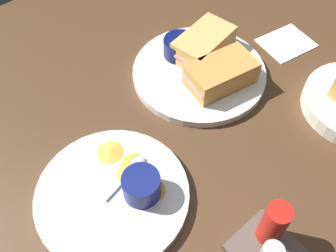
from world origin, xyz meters
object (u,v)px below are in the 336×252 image
object	(u,v)px
ramekin_light_gravy	(141,185)
condiment_caddy	(270,240)
spoon_by_dark_ramekin	(199,66)
sandwich_half_far	(204,44)
plate_sandwich_main	(199,73)
plate_chips_companion	(112,195)
sandwich_half_near	(221,74)
ramekin_dark_sauce	(180,47)
spoon_by_gravy_ramekin	(132,169)

from	to	relation	value
ramekin_light_gravy	condiment_caddy	bearing A→B (deg)	114.74
spoon_by_dark_ramekin	ramekin_light_gravy	world-z (taller)	ramekin_light_gravy
ramekin_light_gravy	sandwich_half_far	bearing A→B (deg)	-150.45
plate_sandwich_main	plate_chips_companion	distance (cm)	31.56
sandwich_half_far	spoon_by_dark_ramekin	distance (cm)	4.82
sandwich_half_near	ramekin_light_gravy	xyz separation A→B (cm)	(26.64, 8.75, -0.07)
sandwich_half_near	spoon_by_dark_ramekin	bearing A→B (deg)	-88.11
plate_sandwich_main	ramekin_dark_sauce	world-z (taller)	ramekin_dark_sauce
condiment_caddy	ramekin_light_gravy	bearing A→B (deg)	-65.26
plate_chips_companion	spoon_by_dark_ramekin	bearing A→B (deg)	-159.31
plate_sandwich_main	plate_chips_companion	bearing A→B (deg)	19.92
sandwich_half_far	plate_sandwich_main	bearing A→B (deg)	37.78
sandwich_half_far	sandwich_half_near	bearing A→B (deg)	67.78
plate_sandwich_main	condiment_caddy	distance (cm)	36.90
condiment_caddy	ramekin_dark_sauce	bearing A→B (deg)	-114.41
spoon_by_dark_ramekin	sandwich_half_near	bearing A→B (deg)	91.89
sandwich_half_far	plate_chips_companion	world-z (taller)	sandwich_half_far
sandwich_half_near	spoon_by_gravy_ramekin	distance (cm)	25.80
sandwich_half_near	ramekin_dark_sauce	world-z (taller)	sandwich_half_near
sandwich_half_far	ramekin_dark_sauce	size ratio (longest dim) A/B	2.09
plate_sandwich_main	spoon_by_dark_ramekin	bearing A→B (deg)	-128.16
plate_chips_companion	ramekin_light_gravy	xyz separation A→B (cm)	(-3.73, 3.11, 3.13)
sandwich_half_near	plate_sandwich_main	bearing A→B (deg)	-82.22
sandwich_half_far	condiment_caddy	distance (cm)	41.58
spoon_by_dark_ramekin	spoon_by_gravy_ramekin	world-z (taller)	same
sandwich_half_near	ramekin_light_gravy	world-z (taller)	sandwich_half_near
sandwich_half_near	spoon_by_gravy_ramekin	bearing A→B (deg)	10.15
ramekin_light_gravy	spoon_by_dark_ramekin	bearing A→B (deg)	-151.26
sandwich_half_far	spoon_by_dark_ramekin	bearing A→B (deg)	35.15
sandwich_half_near	condiment_caddy	bearing A→B (deg)	56.54
ramekin_dark_sauce	plate_sandwich_main	bearing A→B (deg)	88.78
plate_sandwich_main	sandwich_half_far	world-z (taller)	sandwich_half_far
ramekin_dark_sauce	plate_chips_companion	world-z (taller)	ramekin_dark_sauce
spoon_by_gravy_ramekin	ramekin_light_gravy	bearing A→B (deg)	72.59
plate_chips_companion	spoon_by_gravy_ramekin	size ratio (longest dim) A/B	2.50
plate_chips_companion	spoon_by_gravy_ramekin	distance (cm)	5.30
sandwich_half_near	ramekin_dark_sauce	size ratio (longest dim) A/B	2.09
sandwich_half_far	condiment_caddy	xyz separation A→B (cm)	(21.45, 35.61, -0.59)
spoon_by_dark_ramekin	sandwich_half_far	bearing A→B (deg)	-144.85
plate_sandwich_main	plate_chips_companion	world-z (taller)	same
plate_sandwich_main	condiment_caddy	world-z (taller)	condiment_caddy
plate_sandwich_main	ramekin_light_gravy	xyz separation A→B (cm)	(25.94, 13.86, 3.13)
plate_chips_companion	condiment_caddy	size ratio (longest dim) A/B	2.62
plate_sandwich_main	plate_chips_companion	size ratio (longest dim) A/B	1.09
ramekin_dark_sauce	spoon_by_gravy_ramekin	world-z (taller)	ramekin_dark_sauce
plate_sandwich_main	ramekin_dark_sauce	xyz separation A→B (cm)	(-0.13, -6.11, 2.87)
plate_chips_companion	spoon_by_gravy_ramekin	xyz separation A→B (cm)	(-5.05, -1.10, 1.16)
plate_chips_companion	sandwich_half_far	bearing A→B (deg)	-157.60
sandwich_half_near	ramekin_dark_sauce	distance (cm)	11.24
ramekin_dark_sauce	spoon_by_dark_ramekin	bearing A→B (deg)	93.96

